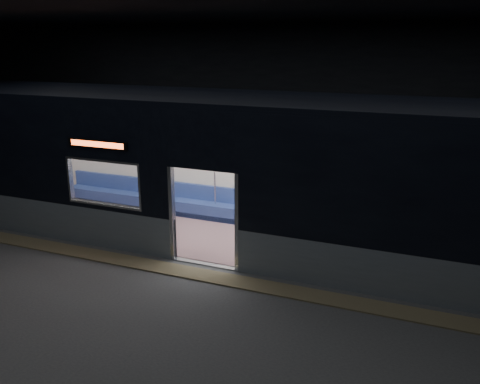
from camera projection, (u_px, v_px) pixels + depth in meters
The scene contains 7 objects.
station_floor at pixel (181, 286), 9.70m from camera, with size 24.00×14.00×0.01m, color #47494C.
station_envelope at pixel (174, 92), 8.64m from camera, with size 24.00×14.00×5.00m.
tactile_strip at pixel (194, 274), 10.18m from camera, with size 22.80×0.50×0.03m, color #8C7F59.
metro_car at pixel (232, 163), 11.42m from camera, with size 18.00×3.04×3.35m.
passenger at pixel (445, 220), 10.96m from camera, with size 0.41×0.68×1.34m.
handbag at pixel (442, 228), 10.82m from camera, with size 0.27×0.24×0.14m, color black.
transit_map at pixel (308, 172), 12.18m from camera, with size 0.97×0.03×0.63m, color white.
Camera 1 is at (4.36, -7.69, 4.51)m, focal length 38.00 mm.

